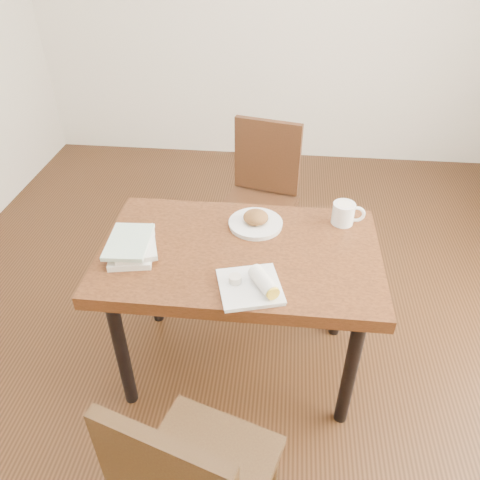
# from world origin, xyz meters

# --- Properties ---
(ground) EXTENTS (4.00, 5.00, 0.01)m
(ground) POSITION_xyz_m (0.00, 0.00, -0.01)
(ground) COLOR #472814
(ground) RESTS_ON ground
(room_walls) EXTENTS (4.02, 5.02, 2.80)m
(room_walls) POSITION_xyz_m (0.00, 0.00, 1.63)
(room_walls) COLOR silver
(room_walls) RESTS_ON ground
(table) EXTENTS (1.20, 0.74, 0.75)m
(table) POSITION_xyz_m (0.00, 0.00, 0.66)
(table) COLOR brown
(table) RESTS_ON ground
(chair_far) EXTENTS (0.51, 0.51, 0.95)m
(chair_far) POSITION_xyz_m (0.04, 0.84, 0.55)
(chair_far) COLOR #442413
(chair_far) RESTS_ON ground
(plate_scone) EXTENTS (0.25, 0.25, 0.08)m
(plate_scone) POSITION_xyz_m (0.05, 0.19, 0.77)
(plate_scone) COLOR white
(plate_scone) RESTS_ON table
(coffee_mug) EXTENTS (0.15, 0.10, 0.10)m
(coffee_mug) POSITION_xyz_m (0.46, 0.25, 0.80)
(coffee_mug) COLOR white
(coffee_mug) RESTS_ON table
(plate_burrito) EXTENTS (0.29, 0.29, 0.08)m
(plate_burrito) POSITION_xyz_m (0.08, -0.25, 0.77)
(plate_burrito) COLOR white
(plate_burrito) RESTS_ON table
(book_stack) EXTENTS (0.24, 0.30, 0.07)m
(book_stack) POSITION_xyz_m (-0.45, -0.07, 0.78)
(book_stack) COLOR white
(book_stack) RESTS_ON table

